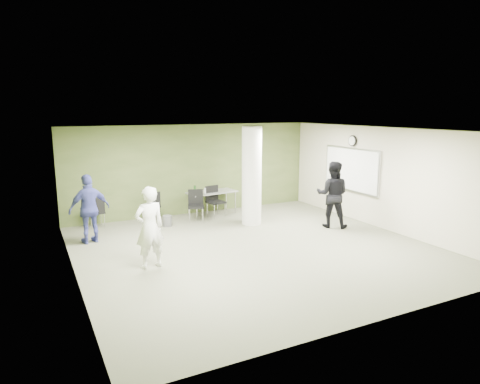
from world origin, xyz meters
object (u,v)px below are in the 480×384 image
chair_back_left (96,210)px  woman_white (149,228)px  man_blue (89,209)px  man_black (332,194)px  folding_table (212,193)px

chair_back_left → woman_white: (0.53, -3.68, 0.36)m
chair_back_left → man_blue: man_blue is taller
man_black → woman_white: bearing=50.5°
folding_table → chair_back_left: (-3.47, 0.03, -0.17)m
chair_back_left → man_black: size_ratio=0.47×
folding_table → man_black: 3.76m
chair_back_left → man_black: man_black is taller
folding_table → man_black: bearing=-56.4°
folding_table → man_black: (2.45, -2.85, 0.25)m
chair_back_left → woman_white: bearing=92.1°
woman_white → man_blue: woman_white is taller
chair_back_left → man_blue: 1.42m
chair_back_left → woman_white: 3.74m
chair_back_left → man_blue: size_ratio=0.51×
man_black → man_blue: (-6.26, 1.54, -0.07)m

